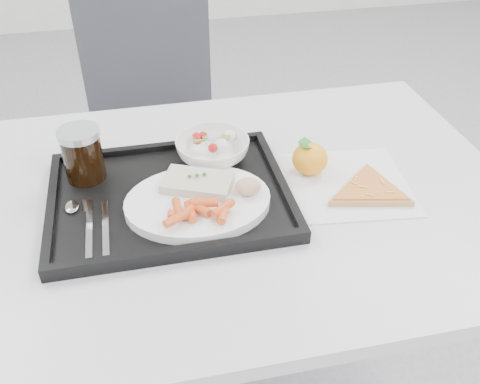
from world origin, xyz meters
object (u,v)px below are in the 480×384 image
Objects in this scene: tangerine at (310,159)px; pizza_slice at (370,190)px; salad_bowl at (213,150)px; cola_glass at (82,153)px; dinner_plate at (198,202)px; tray at (170,197)px; table at (213,221)px; chair at (154,116)px.

tangerine is 0.13m from pizza_slice.
pizza_slice is (0.28, -0.17, -0.03)m from salad_bowl.
cola_glass is (-0.26, -0.01, 0.03)m from salad_bowl.
dinner_plate is 3.03× the size of tangerine.
tray is 0.19m from cola_glass.
chair reaches higher than table.
chair is 0.77m from tray.
tangerine reaches higher than table.
cola_glass is at bearing -104.43° from chair.
chair is 0.69m from salad_bowl.
pizza_slice reaches higher than table.
tangerine is at bearing 18.24° from dinner_plate.
tangerine is at bearing 6.47° from tray.
dinner_plate reaches higher than tray.
salad_bowl is 0.26m from cola_glass.
salad_bowl is at bearing 79.17° from table.
pizza_slice is (0.09, -0.10, -0.02)m from tangerine.
chair reaches higher than tangerine.
table is 4.44× the size of dinner_plate.
table is at bearing 168.02° from pizza_slice.
salad_bowl is 0.64× the size of pizza_slice.
salad_bowl is (0.10, 0.10, 0.03)m from tray.
table is 0.76m from chair.
tangerine reaches higher than pizza_slice.
cola_glass is at bearing 149.18° from tray.
tray is 1.90× the size of pizza_slice.
dinner_plate is (0.04, -0.79, 0.24)m from chair.
chair is 6.11× the size of salad_bowl.
chair is at bearing 98.02° from salad_bowl.
salad_bowl is (0.09, -0.64, 0.25)m from chair.
dinner_plate is at bearing -34.51° from cola_glass.
tangerine is (0.19, -0.07, -0.00)m from salad_bowl.
chair is at bearing 111.43° from tangerine.
dinner_plate is at bearing -161.76° from tangerine.
chair is 3.92× the size of pizza_slice.
cola_glass reaches higher than tray.
table is 0.29m from cola_glass.
tangerine is (0.24, 0.08, 0.01)m from dinner_plate.
dinner_plate is at bearing -87.42° from chair.
pizza_slice is (0.37, -0.80, 0.22)m from chair.
dinner_plate is (-0.03, -0.05, 0.09)m from table.
dinner_plate is 1.14× the size of pizza_slice.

